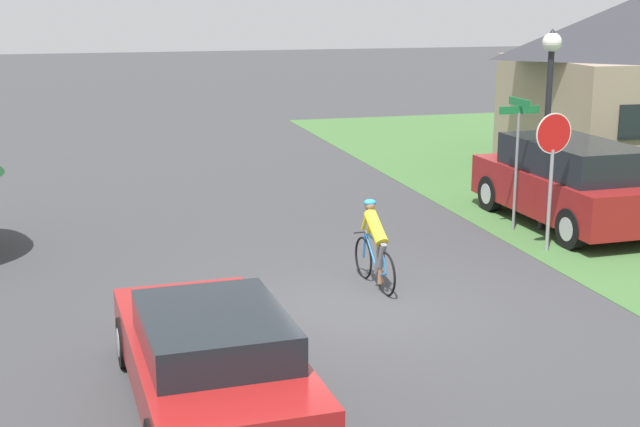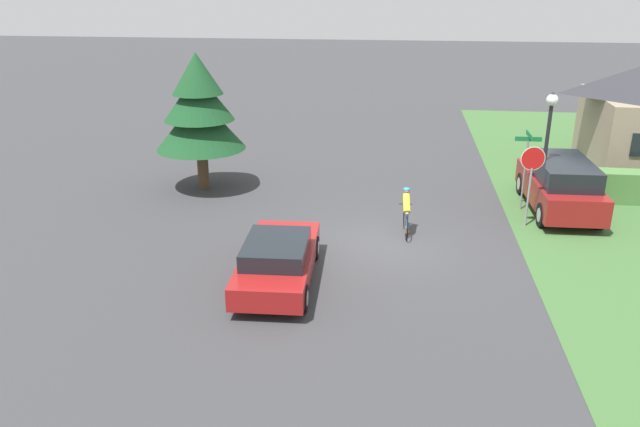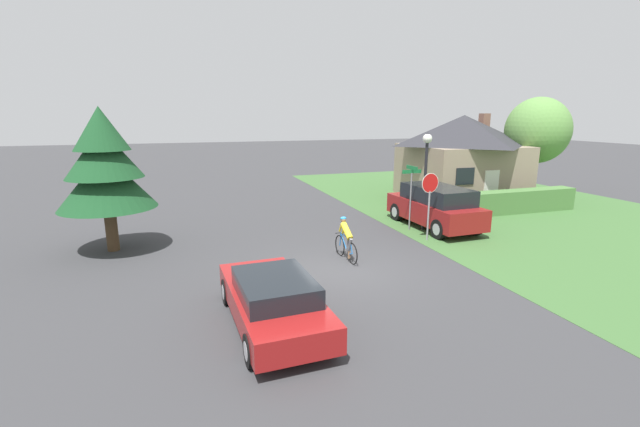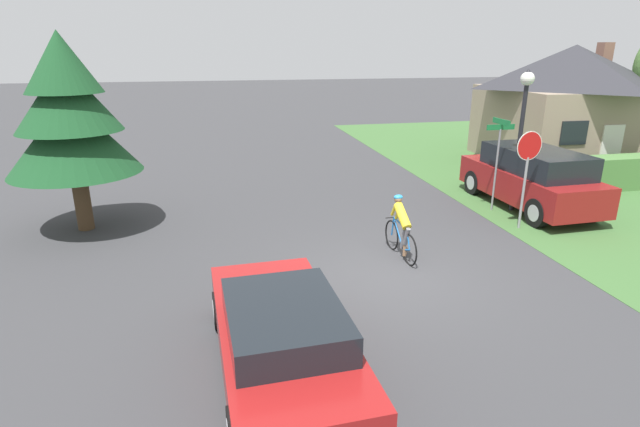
{
  "view_description": "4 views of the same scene",
  "coord_description": "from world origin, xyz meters",
  "px_view_note": "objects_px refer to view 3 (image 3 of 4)",
  "views": [
    {
      "loc": [
        -4.15,
        -12.91,
        4.87
      ],
      "look_at": [
        -0.36,
        0.84,
        1.39
      ],
      "focal_mm": 50.0,
      "sensor_mm": 36.0,
      "label": 1
    },
    {
      "loc": [
        0.3,
        -17.93,
        7.73
      ],
      "look_at": [
        -1.9,
        -0.84,
        1.25
      ],
      "focal_mm": 35.0,
      "sensor_mm": 36.0,
      "label": 2
    },
    {
      "loc": [
        -4.64,
        -12.24,
        4.94
      ],
      "look_at": [
        -0.29,
        1.02,
        1.71
      ],
      "focal_mm": 24.0,
      "sensor_mm": 36.0,
      "label": 3
    },
    {
      "loc": [
        -3.6,
        -9.51,
        4.82
      ],
      "look_at": [
        -1.32,
        1.0,
        1.23
      ],
      "focal_mm": 28.0,
      "sensor_mm": 36.0,
      "label": 4
    }
  ],
  "objects_px": {
    "street_lamp": "(426,161)",
    "deciduous_tree_right": "(537,131)",
    "sedan_left_lane": "(273,300)",
    "cyclist": "(346,240)",
    "parked_suv_right": "(435,206)",
    "stop_sign": "(430,193)",
    "street_name_sign": "(411,186)",
    "cottage_house": "(462,155)",
    "conifer_tall_near": "(104,166)"
  },
  "relations": [
    {
      "from": "stop_sign",
      "to": "street_name_sign",
      "type": "xyz_separation_m",
      "value": [
        0.12,
        1.65,
        -0.01
      ]
    },
    {
      "from": "sedan_left_lane",
      "to": "cottage_house",
      "type": "bearing_deg",
      "value": -50.99
    },
    {
      "from": "cottage_house",
      "to": "street_lamp",
      "type": "height_order",
      "value": "cottage_house"
    },
    {
      "from": "deciduous_tree_right",
      "to": "parked_suv_right",
      "type": "bearing_deg",
      "value": -154.57
    },
    {
      "from": "street_lamp",
      "to": "cyclist",
      "type": "bearing_deg",
      "value": -150.36
    },
    {
      "from": "parked_suv_right",
      "to": "street_lamp",
      "type": "relative_size",
      "value": 1.19
    },
    {
      "from": "stop_sign",
      "to": "conifer_tall_near",
      "type": "distance_m",
      "value": 12.17
    },
    {
      "from": "deciduous_tree_right",
      "to": "stop_sign",
      "type": "bearing_deg",
      "value": -150.54
    },
    {
      "from": "sedan_left_lane",
      "to": "stop_sign",
      "type": "relative_size",
      "value": 1.71
    },
    {
      "from": "parked_suv_right",
      "to": "sedan_left_lane",
      "type": "bearing_deg",
      "value": 126.09
    },
    {
      "from": "cottage_house",
      "to": "cyclist",
      "type": "height_order",
      "value": "cottage_house"
    },
    {
      "from": "street_lamp",
      "to": "deciduous_tree_right",
      "type": "bearing_deg",
      "value": 24.76
    },
    {
      "from": "parked_suv_right",
      "to": "street_lamp",
      "type": "height_order",
      "value": "street_lamp"
    },
    {
      "from": "sedan_left_lane",
      "to": "cyclist",
      "type": "distance_m",
      "value": 5.23
    },
    {
      "from": "sedan_left_lane",
      "to": "street_lamp",
      "type": "xyz_separation_m",
      "value": [
        8.11,
        6.61,
        2.35
      ]
    },
    {
      "from": "street_name_sign",
      "to": "deciduous_tree_right",
      "type": "xyz_separation_m",
      "value": [
        11.27,
        4.79,
        2.06
      ]
    },
    {
      "from": "sedan_left_lane",
      "to": "parked_suv_right",
      "type": "bearing_deg",
      "value": -54.77
    },
    {
      "from": "street_lamp",
      "to": "conifer_tall_near",
      "type": "xyz_separation_m",
      "value": [
        -12.55,
        1.02,
        0.15
      ]
    },
    {
      "from": "cyclist",
      "to": "parked_suv_right",
      "type": "xyz_separation_m",
      "value": [
        5.36,
        2.84,
        0.25
      ]
    },
    {
      "from": "cyclist",
      "to": "conifer_tall_near",
      "type": "relative_size",
      "value": 0.34
    },
    {
      "from": "street_lamp",
      "to": "conifer_tall_near",
      "type": "distance_m",
      "value": 12.59
    },
    {
      "from": "street_lamp",
      "to": "street_name_sign",
      "type": "bearing_deg",
      "value": 166.62
    },
    {
      "from": "stop_sign",
      "to": "conifer_tall_near",
      "type": "xyz_separation_m",
      "value": [
        -11.84,
        2.53,
        1.21
      ]
    },
    {
      "from": "sedan_left_lane",
      "to": "street_name_sign",
      "type": "height_order",
      "value": "street_name_sign"
    },
    {
      "from": "sedan_left_lane",
      "to": "stop_sign",
      "type": "xyz_separation_m",
      "value": [
        7.4,
        5.11,
        1.29
      ]
    },
    {
      "from": "street_name_sign",
      "to": "deciduous_tree_right",
      "type": "distance_m",
      "value": 12.41
    },
    {
      "from": "street_name_sign",
      "to": "conifer_tall_near",
      "type": "bearing_deg",
      "value": 175.78
    },
    {
      "from": "stop_sign",
      "to": "street_name_sign",
      "type": "height_order",
      "value": "street_name_sign"
    },
    {
      "from": "cyclist",
      "to": "street_lamp",
      "type": "distance_m",
      "value": 5.85
    },
    {
      "from": "cottage_house",
      "to": "sedan_left_lane",
      "type": "height_order",
      "value": "cottage_house"
    },
    {
      "from": "sedan_left_lane",
      "to": "stop_sign",
      "type": "height_order",
      "value": "stop_sign"
    },
    {
      "from": "sedan_left_lane",
      "to": "deciduous_tree_right",
      "type": "xyz_separation_m",
      "value": [
        18.79,
        11.54,
        3.35
      ]
    },
    {
      "from": "sedan_left_lane",
      "to": "parked_suv_right",
      "type": "distance_m",
      "value": 11.11
    },
    {
      "from": "deciduous_tree_right",
      "to": "street_name_sign",
      "type": "bearing_deg",
      "value": -156.98
    },
    {
      "from": "street_name_sign",
      "to": "sedan_left_lane",
      "type": "bearing_deg",
      "value": -138.08
    },
    {
      "from": "cyclist",
      "to": "stop_sign",
      "type": "bearing_deg",
      "value": -77.59
    },
    {
      "from": "street_lamp",
      "to": "deciduous_tree_right",
      "type": "height_order",
      "value": "deciduous_tree_right"
    },
    {
      "from": "parked_suv_right",
      "to": "deciduous_tree_right",
      "type": "distance_m",
      "value": 11.48
    },
    {
      "from": "stop_sign",
      "to": "cottage_house",
      "type": "bearing_deg",
      "value": -138.24
    },
    {
      "from": "sedan_left_lane",
      "to": "conifer_tall_near",
      "type": "xyz_separation_m",
      "value": [
        -4.44,
        7.64,
        2.5
      ]
    },
    {
      "from": "sedan_left_lane",
      "to": "parked_suv_right",
      "type": "height_order",
      "value": "parked_suv_right"
    },
    {
      "from": "cyclist",
      "to": "stop_sign",
      "type": "xyz_separation_m",
      "value": [
        3.97,
        1.16,
        1.24
      ]
    },
    {
      "from": "cottage_house",
      "to": "street_name_sign",
      "type": "relative_size",
      "value": 2.4
    },
    {
      "from": "cyclist",
      "to": "cottage_house",
      "type": "bearing_deg",
      "value": -55.22
    },
    {
      "from": "cottage_house",
      "to": "street_lamp",
      "type": "distance_m",
      "value": 8.73
    },
    {
      "from": "parked_suv_right",
      "to": "street_name_sign",
      "type": "distance_m",
      "value": 1.61
    },
    {
      "from": "stop_sign",
      "to": "conifer_tall_near",
      "type": "height_order",
      "value": "conifer_tall_near"
    },
    {
      "from": "stop_sign",
      "to": "street_lamp",
      "type": "bearing_deg",
      "value": -120.84
    },
    {
      "from": "street_name_sign",
      "to": "conifer_tall_near",
      "type": "distance_m",
      "value": 12.06
    },
    {
      "from": "cyclist",
      "to": "street_name_sign",
      "type": "height_order",
      "value": "street_name_sign"
    }
  ]
}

